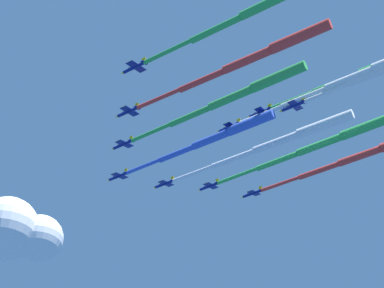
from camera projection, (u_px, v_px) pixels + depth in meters
The scene contains 9 objects.
jet_lead at pixel (215, 137), 232.75m from camera, with size 46.07×60.36×4.47m.
jet_port_inner at pixel (236, 95), 217.33m from camera, with size 49.31×65.68×4.46m.
jet_starboard_inner at pixel (282, 140), 234.36m from camera, with size 53.41×68.58×4.45m.
jet_port_mid at pixel (254, 57), 203.28m from camera, with size 51.28×65.48×4.39m.
jet_starboard_mid at pixel (325, 143), 239.50m from camera, with size 51.52×69.22×4.37m.
jet_port_outer at pixel (275, 0), 189.61m from camera, with size 52.62×69.04×4.45m.
jet_starboard_outer at pixel (365, 154), 244.91m from camera, with size 50.23×65.85×4.47m.
jet_trail_port at pixel (355, 77), 212.65m from camera, with size 49.50×64.82×4.43m.
cloud_puff at pixel (9, 230), 258.66m from camera, with size 42.35×32.72×26.10m.
Camera 1 is at (65.30, 169.37, 24.13)m, focal length 60.06 mm.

